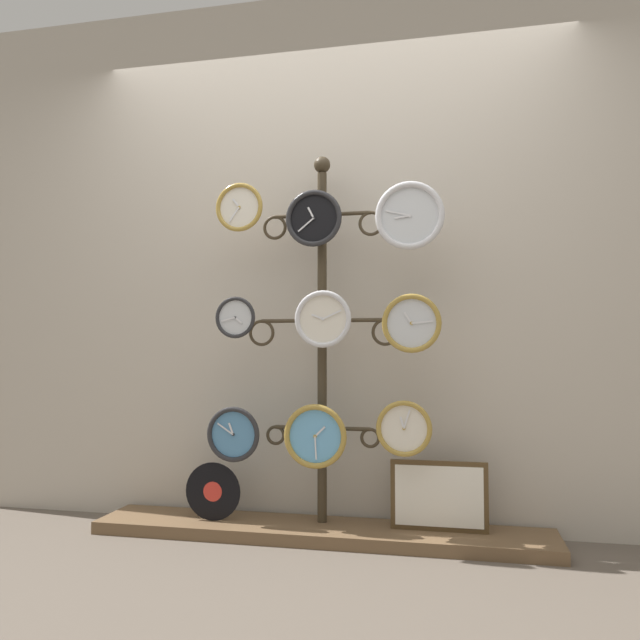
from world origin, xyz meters
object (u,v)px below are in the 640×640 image
at_px(clock_top_left, 240,208).
at_px(clock_middle_right, 412,323).
at_px(clock_bottom_left, 234,434).
at_px(clock_bottom_center, 315,436).
at_px(clock_top_right, 410,216).
at_px(clock_top_center, 314,218).
at_px(clock_middle_left, 236,318).
at_px(display_stand, 322,393).
at_px(clock_middle_center, 323,319).
at_px(vinyl_record, 213,491).
at_px(picture_frame, 439,496).
at_px(clock_bottom_right, 404,428).

xyz_separation_m(clock_top_left, clock_middle_right, (0.84, 0.01, -0.58)).
height_order(clock_bottom_left, clock_bottom_center, clock_bottom_center).
bearing_deg(clock_top_right, clock_top_center, -179.27).
bearing_deg(clock_top_right, clock_middle_left, 179.80).
bearing_deg(clock_bottom_left, display_stand, 15.36).
distance_m(display_stand, clock_bottom_center, 0.23).
relative_size(clock_middle_center, clock_bottom_left, 1.03).
bearing_deg(vinyl_record, clock_bottom_left, -10.44).
relative_size(clock_top_left, clock_middle_left, 1.18).
height_order(clock_top_right, clock_middle_right, clock_top_right).
bearing_deg(clock_middle_center, clock_bottom_left, -178.46).
distance_m(clock_middle_right, picture_frame, 0.81).
bearing_deg(clock_bottom_center, display_stand, 85.54).
relative_size(clock_middle_left, vinyl_record, 0.73).
xyz_separation_m(clock_top_center, clock_bottom_right, (0.43, -0.02, -1.00)).
bearing_deg(clock_middle_center, clock_middle_right, 0.51).
height_order(clock_top_center, clock_bottom_left, clock_top_center).
bearing_deg(clock_bottom_left, clock_top_center, 2.81).
relative_size(clock_top_left, clock_top_center, 0.88).
relative_size(clock_middle_left, clock_middle_center, 0.75).
distance_m(clock_top_right, clock_middle_right, 0.51).
bearing_deg(clock_top_right, clock_middle_right, -59.35).
bearing_deg(clock_bottom_center, clock_middle_center, 17.53).
xyz_separation_m(clock_middle_left, vinyl_record, (-0.11, -0.01, -0.86)).
bearing_deg(clock_middle_right, picture_frame, 26.83).
relative_size(clock_bottom_left, vinyl_record, 0.95).
distance_m(clock_bottom_center, clock_bottom_right, 0.42).
relative_size(display_stand, clock_bottom_center, 6.14).
xyz_separation_m(clock_bottom_center, clock_bottom_right, (0.42, -0.00, 0.05)).
distance_m(clock_top_left, clock_middle_right, 1.03).
relative_size(clock_bottom_left, picture_frame, 0.60).
relative_size(display_stand, vinyl_record, 6.58).
xyz_separation_m(clock_top_right, clock_middle_right, (0.01, -0.01, -0.51)).
height_order(clock_middle_left, clock_bottom_center, clock_middle_left).
bearing_deg(picture_frame, clock_top_center, -174.63).
xyz_separation_m(display_stand, vinyl_record, (-0.53, -0.09, -0.48)).
height_order(clock_top_center, picture_frame, clock_top_center).
height_order(display_stand, clock_middle_right, display_stand).
height_order(clock_middle_left, clock_bottom_left, clock_middle_left).
height_order(clock_middle_right, vinyl_record, clock_middle_right).
xyz_separation_m(clock_top_left, vinyl_record, (-0.13, 0.01, -1.40)).
xyz_separation_m(display_stand, clock_top_center, (-0.02, -0.10, 0.85)).
bearing_deg(clock_bottom_center, clock_top_center, 122.20).
height_order(clock_top_right, picture_frame, clock_top_right).
relative_size(clock_top_center, clock_bottom_left, 1.04).
xyz_separation_m(clock_top_center, clock_middle_center, (0.05, -0.01, -0.49)).
xyz_separation_m(clock_top_right, vinyl_record, (-0.97, -0.00, -1.33)).
distance_m(clock_bottom_right, vinyl_record, 1.00).
distance_m(clock_middle_center, vinyl_record, 1.01).
relative_size(clock_top_center, clock_middle_right, 1.01).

